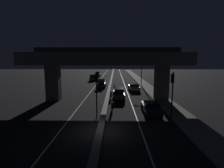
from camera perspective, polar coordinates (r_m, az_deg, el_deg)
ground_plane at (r=16.01m, az=-3.66°, el=-14.78°), size 200.00×200.00×0.00m
lane_line_left_inner at (r=50.34m, az=-4.36°, el=0.84°), size 0.12×126.00×0.00m
lane_line_right_inner at (r=50.15m, az=3.76°, el=0.82°), size 0.12×126.00×0.00m
median_divider at (r=50.10m, az=-0.31°, el=1.03°), size 0.60×126.00×0.35m
sidewalk_right at (r=43.75m, az=10.60°, el=-0.24°), size 2.71×126.00×0.17m
elevated_overpass at (r=26.14m, az=-1.67°, el=7.60°), size 21.60×10.81×8.01m
traffic_light_left_of_median at (r=18.40m, az=-5.06°, el=-0.85°), size 0.30×0.49×4.96m
traffic_light_right_of_median at (r=19.22m, az=19.10°, el=-0.93°), size 0.30×0.49×4.93m
street_lamp at (r=42.63m, az=9.07°, el=5.62°), size 2.76×0.32×7.56m
car_dark_blue_lead at (r=20.81m, az=12.64°, el=-7.50°), size 2.02×4.72×1.38m
car_grey_second at (r=28.09m, az=2.24°, el=-2.96°), size 1.90×4.72×1.70m
car_silver_third at (r=35.39m, az=7.18°, el=-0.98°), size 2.17×4.22×1.43m
car_dark_blue_lead_oncoming at (r=39.36m, az=-3.42°, el=0.31°), size 1.90×4.31×1.85m
car_grey_second_oncoming at (r=52.91m, az=-6.10°, el=2.14°), size 2.10×4.53×1.71m
car_taxi_yellow_third_oncoming at (r=64.69m, az=-4.65°, el=3.20°), size 1.87×4.66×1.75m
motorcycle_black_filtering_near at (r=21.20m, az=0.02°, el=-7.35°), size 0.33×1.92×1.40m
motorcycle_red_filtering_mid at (r=27.68m, az=-0.36°, el=-3.67°), size 0.32×1.82×1.45m
motorcycle_white_filtering_far at (r=34.28m, az=0.75°, el=-1.43°), size 0.33×1.81×1.44m
pedestrian_on_sidewalk at (r=29.90m, az=14.76°, el=-2.39°), size 0.39×0.39×1.61m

